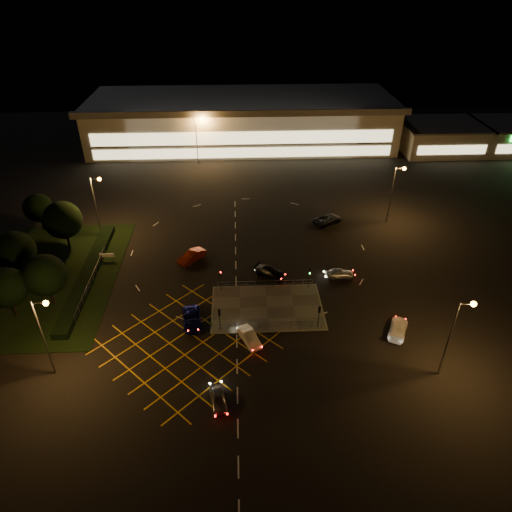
{
  "coord_description": "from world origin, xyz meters",
  "views": [
    {
      "loc": [
        -1.47,
        -47.74,
        38.25
      ],
      "look_at": [
        0.97,
        7.27,
        2.0
      ],
      "focal_mm": 32.0,
      "sensor_mm": 36.0,
      "label": 1
    }
  ],
  "objects_px": {
    "car_left_blue": "(192,319)",
    "car_queue_white": "(249,337)",
    "signal_nw": "(221,276)",
    "car_right_silver": "(339,273)",
    "car_near_silver": "(218,398)",
    "car_approach_white": "(398,328)",
    "signal_ne": "(310,274)",
    "car_circ_red": "(192,256)",
    "car_east_grey": "(328,219)",
    "signal_se": "(319,312)",
    "car_far_dkgrey": "(270,272)",
    "signal_sw": "(219,315)"
  },
  "relations": [
    {
      "from": "signal_ne",
      "to": "car_queue_white",
      "type": "height_order",
      "value": "signal_ne"
    },
    {
      "from": "car_approach_white",
      "to": "signal_ne",
      "type": "bearing_deg",
      "value": -18.63
    },
    {
      "from": "signal_sw",
      "to": "car_near_silver",
      "type": "xyz_separation_m",
      "value": [
        0.05,
        -10.86,
        -1.73
      ]
    },
    {
      "from": "signal_se",
      "to": "signal_sw",
      "type": "bearing_deg",
      "value": 0.0
    },
    {
      "from": "car_queue_white",
      "to": "signal_nw",
      "type": "bearing_deg",
      "value": 85.08
    },
    {
      "from": "car_far_dkgrey",
      "to": "car_approach_white",
      "type": "bearing_deg",
      "value": -96.95
    },
    {
      "from": "car_left_blue",
      "to": "car_east_grey",
      "type": "height_order",
      "value": "car_east_grey"
    },
    {
      "from": "signal_ne",
      "to": "car_east_grey",
      "type": "bearing_deg",
      "value": 72.26
    },
    {
      "from": "car_right_silver",
      "to": "car_east_grey",
      "type": "xyz_separation_m",
      "value": [
        1.06,
        15.67,
        0.05
      ]
    },
    {
      "from": "car_east_grey",
      "to": "car_approach_white",
      "type": "xyz_separation_m",
      "value": [
        3.76,
        -27.38,
        -0.03
      ]
    },
    {
      "from": "car_left_blue",
      "to": "car_approach_white",
      "type": "bearing_deg",
      "value": -14.26
    },
    {
      "from": "signal_ne",
      "to": "car_near_silver",
      "type": "height_order",
      "value": "signal_ne"
    },
    {
      "from": "signal_ne",
      "to": "car_east_grey",
      "type": "height_order",
      "value": "signal_ne"
    },
    {
      "from": "car_left_blue",
      "to": "car_approach_white",
      "type": "relative_size",
      "value": 1.04
    },
    {
      "from": "car_east_grey",
      "to": "signal_ne",
      "type": "bearing_deg",
      "value": 132.59
    },
    {
      "from": "signal_ne",
      "to": "car_left_blue",
      "type": "bearing_deg",
      "value": -157.11
    },
    {
      "from": "signal_se",
      "to": "car_queue_white",
      "type": "xyz_separation_m",
      "value": [
        -8.5,
        -2.13,
        -1.69
      ]
    },
    {
      "from": "car_near_silver",
      "to": "car_far_dkgrey",
      "type": "height_order",
      "value": "car_far_dkgrey"
    },
    {
      "from": "car_queue_white",
      "to": "car_east_grey",
      "type": "height_order",
      "value": "car_east_grey"
    },
    {
      "from": "signal_se",
      "to": "car_right_silver",
      "type": "xyz_separation_m",
      "value": [
        4.69,
        10.3,
        -1.69
      ]
    },
    {
      "from": "signal_nw",
      "to": "car_near_silver",
      "type": "distance_m",
      "value": 18.93
    },
    {
      "from": "car_east_grey",
      "to": "car_queue_white",
      "type": "bearing_deg",
      "value": 123.42
    },
    {
      "from": "signal_sw",
      "to": "signal_nw",
      "type": "bearing_deg",
      "value": -90.0
    },
    {
      "from": "signal_se",
      "to": "car_queue_white",
      "type": "relative_size",
      "value": 0.76
    },
    {
      "from": "car_near_silver",
      "to": "car_approach_white",
      "type": "xyz_separation_m",
      "value": [
        21.46,
        9.46,
        0.06
      ]
    },
    {
      "from": "signal_ne",
      "to": "car_far_dkgrey",
      "type": "relative_size",
      "value": 0.68
    },
    {
      "from": "signal_nw",
      "to": "car_east_grey",
      "type": "distance_m",
      "value": 25.33
    },
    {
      "from": "signal_sw",
      "to": "car_right_silver",
      "type": "relative_size",
      "value": 0.79
    },
    {
      "from": "car_near_silver",
      "to": "car_queue_white",
      "type": "xyz_separation_m",
      "value": [
        3.44,
        8.74,
        0.05
      ]
    },
    {
      "from": "signal_nw",
      "to": "car_east_grey",
      "type": "relative_size",
      "value": 0.6
    },
    {
      "from": "signal_ne",
      "to": "car_near_silver",
      "type": "distance_m",
      "value": 22.38
    },
    {
      "from": "car_approach_white",
      "to": "signal_se",
      "type": "bearing_deg",
      "value": 17.61
    },
    {
      "from": "signal_nw",
      "to": "signal_ne",
      "type": "distance_m",
      "value": 12.0
    },
    {
      "from": "signal_nw",
      "to": "car_right_silver",
      "type": "xyz_separation_m",
      "value": [
        16.69,
        2.32,
        -1.69
      ]
    },
    {
      "from": "signal_sw",
      "to": "signal_ne",
      "type": "height_order",
      "value": "same"
    },
    {
      "from": "signal_se",
      "to": "car_circ_red",
      "type": "distance_m",
      "value": 22.73
    },
    {
      "from": "car_far_dkgrey",
      "to": "car_approach_white",
      "type": "height_order",
      "value": "car_approach_white"
    },
    {
      "from": "signal_se",
      "to": "car_east_grey",
      "type": "relative_size",
      "value": 0.6
    },
    {
      "from": "signal_se",
      "to": "signal_ne",
      "type": "xyz_separation_m",
      "value": [
        0.0,
        7.99,
        0.0
      ]
    },
    {
      "from": "car_far_dkgrey",
      "to": "car_circ_red",
      "type": "relative_size",
      "value": 1.0
    },
    {
      "from": "car_circ_red",
      "to": "car_left_blue",
      "type": "bearing_deg",
      "value": -44.14
    },
    {
      "from": "signal_ne",
      "to": "car_circ_red",
      "type": "xyz_separation_m",
      "value": [
        -16.54,
        7.52,
        -1.6
      ]
    },
    {
      "from": "car_right_silver",
      "to": "car_approach_white",
      "type": "bearing_deg",
      "value": -159.0
    },
    {
      "from": "car_queue_white",
      "to": "car_east_grey",
      "type": "relative_size",
      "value": 0.79
    },
    {
      "from": "car_left_blue",
      "to": "car_queue_white",
      "type": "bearing_deg",
      "value": -34.79
    },
    {
      "from": "car_left_blue",
      "to": "car_far_dkgrey",
      "type": "relative_size",
      "value": 1.07
    },
    {
      "from": "car_left_blue",
      "to": "car_circ_red",
      "type": "relative_size",
      "value": 1.07
    },
    {
      "from": "signal_nw",
      "to": "car_near_silver",
      "type": "bearing_deg",
      "value": -89.84
    },
    {
      "from": "signal_ne",
      "to": "car_queue_white",
      "type": "bearing_deg",
      "value": -130.07
    },
    {
      "from": "signal_ne",
      "to": "signal_se",
      "type": "bearing_deg",
      "value": -90.0
    }
  ]
}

